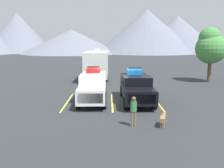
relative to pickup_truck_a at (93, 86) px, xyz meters
The scene contains 11 objects.
ground_plane 1.95m from the pickup_truck_a, 19.04° to the left, with size 240.00×240.00×0.00m, color #2D3033.
pickup_truck_a is the anchor object (origin of this frame).
pickup_truck_b 3.29m from the pickup_truck_a, ahead, with size 2.25×5.76×2.50m.
lot_stripe_a 2.28m from the pickup_truck_a, 169.07° to the right, with size 0.12×5.50×0.01m, color gold.
lot_stripe_b 1.91m from the pickup_truck_a, 14.16° to the right, with size 0.12×5.50×0.01m, color gold.
lot_stripe_c 5.01m from the pickup_truck_a, ahead, with size 0.12×5.50×0.01m, color gold.
camper_trailer_a 9.73m from the pickup_truck_a, 91.25° to the left, with size 2.63×7.31×3.63m.
person_a 6.16m from the pickup_truck_a, 65.60° to the right, with size 0.35×0.26×1.64m.
dog 6.99m from the pickup_truck_a, 53.49° to the right, with size 0.47×0.94×0.67m.
tree_a 15.24m from the pickup_truck_a, 34.28° to the left, with size 3.34×3.34×6.07m.
mountain_ridge 77.01m from the pickup_truck_a, 87.38° to the left, with size 155.93×44.67×16.82m.
Camera 1 is at (-0.22, -18.31, 4.53)m, focal length 38.15 mm.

